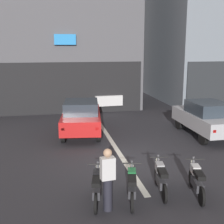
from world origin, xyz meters
name	(u,v)px	position (x,y,z in m)	size (l,w,h in m)	color
ground_plane	(123,159)	(0.00, 0.00, 0.00)	(120.00, 120.00, 0.00)	#2B2B30
lane_centre_line	(99,121)	(0.00, 6.00, 0.00)	(0.20, 18.00, 0.01)	silver
building_mid_block	(64,10)	(-1.46, 12.00, 6.59)	(9.60, 7.24, 13.22)	#56565B
car_red_crossing_near	(81,116)	(-1.19, 3.68, 0.89)	(2.28, 4.29, 1.64)	black
car_silver_parked_kerbside	(207,117)	(4.56, 2.27, 0.89)	(1.79, 4.11, 1.64)	black
car_white_down_street	(102,94)	(0.91, 10.27, 0.89)	(2.03, 4.21, 1.64)	black
motorcycle_black_row_leftmost	(97,186)	(-1.44, -2.96, 0.46)	(0.56, 1.65, 0.98)	black
motorcycle_green_row_left_mid	(132,185)	(-0.50, -3.08, 0.46)	(0.59, 1.64, 0.98)	black
motorcycle_silver_row_centre	(161,178)	(0.44, -2.78, 0.46)	(0.55, 1.66, 0.98)	black
motorcycle_white_row_right_mid	(197,180)	(1.39, -3.13, 0.46)	(0.57, 1.65, 0.98)	black
person_by_motorcycles	(108,179)	(-1.23, -3.43, 0.86)	(0.38, 0.26, 1.67)	#23232D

